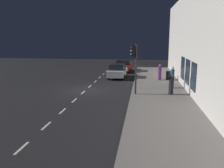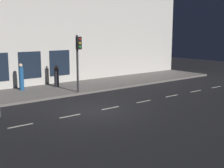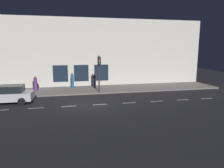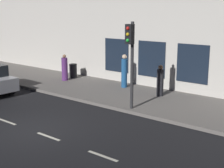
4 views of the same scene
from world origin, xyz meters
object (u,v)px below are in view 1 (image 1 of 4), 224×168
at_px(parked_car_0, 123,66).
at_px(trash_bin, 168,75).
at_px(traffic_light, 135,60).
at_px(pedestrian_1, 172,78).
at_px(pedestrian_2, 171,85).
at_px(pedestrian_0, 160,73).
at_px(parked_car_1, 118,71).

bearing_deg(parked_car_0, trash_bin, -49.93).
bearing_deg(trash_bin, traffic_light, -115.35).
xyz_separation_m(traffic_light, parked_car_0, (-1.95, 13.41, -2.00)).
xyz_separation_m(pedestrian_1, trash_bin, (0.09, 4.21, -0.45)).
relative_size(traffic_light, pedestrian_1, 2.04).
height_order(pedestrian_1, trash_bin, pedestrian_1).
relative_size(pedestrian_2, trash_bin, 1.79).
height_order(pedestrian_2, trash_bin, pedestrian_2).
xyz_separation_m(pedestrian_0, pedestrian_2, (0.47, -6.57, -0.00)).
xyz_separation_m(parked_car_1, pedestrian_0, (4.53, -1.47, 0.11)).
relative_size(pedestrian_1, trash_bin, 2.10).
bearing_deg(pedestrian_2, pedestrian_1, -83.15).
bearing_deg(traffic_light, pedestrian_1, 40.46).
height_order(parked_car_0, trash_bin, parked_car_0).
relative_size(parked_car_1, pedestrian_1, 2.12).
height_order(parked_car_0, pedestrian_1, pedestrian_1).
bearing_deg(trash_bin, pedestrian_2, -93.80).
xyz_separation_m(pedestrian_2, trash_bin, (0.45, 6.78, -0.29)).
height_order(traffic_light, pedestrian_2, traffic_light).
bearing_deg(trash_bin, pedestrian_1, -91.23).
xyz_separation_m(traffic_light, pedestrian_0, (2.36, 6.73, -1.89)).
bearing_deg(pedestrian_0, traffic_light, -15.01).
distance_m(parked_car_1, pedestrian_0, 4.76).
xyz_separation_m(parked_car_0, pedestrian_0, (4.32, -6.68, 0.11)).
relative_size(parked_car_1, pedestrian_2, 2.48).
bearing_deg(pedestrian_1, parked_car_0, -86.37).
xyz_separation_m(parked_car_0, parked_car_1, (-0.21, -5.21, -0.00)).
height_order(parked_car_1, trash_bin, parked_car_1).
xyz_separation_m(pedestrian_0, pedestrian_1, (0.83, -4.01, 0.15)).
distance_m(parked_car_0, trash_bin, 8.33).
bearing_deg(parked_car_1, pedestrian_2, -55.37).
distance_m(parked_car_0, pedestrian_0, 7.95).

